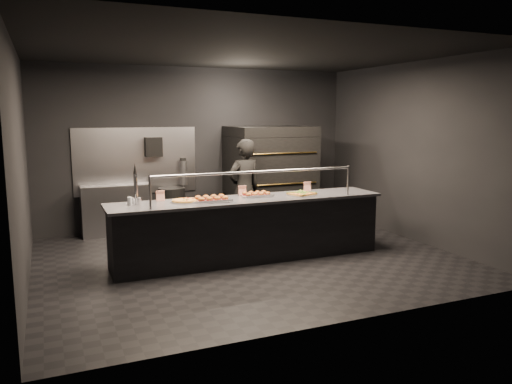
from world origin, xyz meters
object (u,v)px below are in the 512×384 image
Objects in this scene: slider_tray_b at (256,194)px; worker at (244,190)px; pizza_oven at (270,176)px; prep_shelf at (117,210)px; square_pizza at (302,194)px; round_pizza at (185,201)px; slider_tray_a at (212,199)px; fire_extinguisher at (183,172)px; service_counter at (249,229)px; beer_tap at (136,192)px; towel_dispenser at (153,147)px; trash_bin at (172,210)px.

slider_tray_b is 1.07m from worker.
pizza_oven is 1.11× the size of worker.
prep_shelf is 3.44m from square_pizza.
round_pizza is (-2.15, -1.83, -0.03)m from pizza_oven.
fire_extinguisher is at bearing 84.53° from slider_tray_a.
round_pizza is at bearing 175.91° from service_counter.
beer_tap is at bearing 174.64° from square_pizza.
fire_extinguisher is 0.29× the size of worker.
pizza_oven is at bearing 57.73° from service_counter.
pizza_oven is 2.23m from towel_dispenser.
pizza_oven is 1.94m from trash_bin.
slider_tray_b is at bearing 37.42° from service_counter.
worker is (1.28, -1.22, -0.69)m from towel_dispenser.
square_pizza is at bearing -100.23° from pizza_oven.
fire_extinguisher reaches higher than square_pizza.
beer_tap reaches higher than slider_tray_a.
service_counter reaches higher than prep_shelf.
service_counter is 6.82× the size of slider_tray_a.
beer_tap is at bearing -148.58° from pizza_oven.
pizza_oven is at bearing -9.95° from trash_bin.
prep_shelf is at bearing 136.07° from square_pizza.
slider_tray_b reaches higher than round_pizza.
towel_dispenser reaches higher than beer_tap.
beer_tap is (-2.80, -1.71, 0.11)m from pizza_oven.
worker is at bearing 78.32° from slider_tray_b.
fire_extinguisher is 2.72m from square_pizza.
slider_tray_a is 1.53m from worker.
service_counter is 2.31m from trash_bin.
pizza_oven is at bearing -150.29° from worker.
prep_shelf is 2.14× the size of beer_tap.
beer_tap reaches higher than service_counter.
prep_shelf is 1.48× the size of trash_bin.
pizza_oven is 3.18× the size of slider_tray_a.
worker is (0.96, 1.19, -0.09)m from slider_tray_a.
square_pizza is (1.75, -2.43, -0.61)m from towel_dispenser.
trash_bin is (-0.04, 2.24, -0.55)m from slider_tray_a.
service_counter reaches higher than fire_extinguisher.
pizza_oven reaches higher than beer_tap.
round_pizza is 0.24× the size of worker.
round_pizza is 0.69× the size of slider_tray_a.
fire_extinguisher is (0.55, 0.01, -0.49)m from towel_dispenser.
pizza_oven is 1.59× the size of prep_shelf.
square_pizza is 0.55× the size of trash_bin.
worker reaches higher than prep_shelf.
service_counter is at bearing -6.77° from beer_tap.
beer_tap is at bearing -90.00° from prep_shelf.
beer_tap is at bearing -119.49° from fire_extinguisher.
slider_tray_b is (0.52, -2.27, -0.11)m from fire_extinguisher.
beer_tap reaches higher than fire_extinguisher.
square_pizza is at bearing -3.43° from round_pizza.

